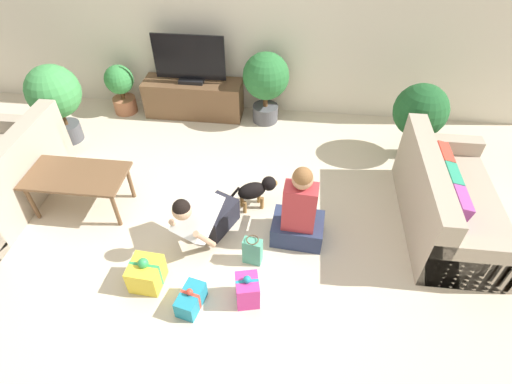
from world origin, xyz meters
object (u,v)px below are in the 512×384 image
object	(u,v)px
tv_console	(194,98)
person_sitting	(299,215)
dog	(257,189)
potted_plant_back_right	(266,80)
sofa_left	(2,180)
person_kneeling	(205,215)
sofa_right	(446,203)
gift_box_c	(247,290)
tv	(190,62)
coffee_table	(77,178)
gift_box_b	(191,299)
gift_bag_a	(253,251)
potted_plant_back_left	(121,86)
potted_plant_corner_left	(55,95)
gift_box_a	(146,273)
potted_plant_corner_right	(420,112)

from	to	relation	value
tv_console	person_sitting	bearing A→B (deg)	-54.63
dog	tv_console	bearing A→B (deg)	5.87
potted_plant_back_right	dog	world-z (taller)	potted_plant_back_right
sofa_left	dog	distance (m)	2.83
person_kneeling	dog	xyz separation A→B (m)	(0.46, 0.52, -0.08)
sofa_right	gift_box_c	world-z (taller)	sofa_right
tv	person_kneeling	world-z (taller)	tv
sofa_left	coffee_table	size ratio (longest dim) A/B	1.63
tv_console	gift_box_b	size ratio (longest dim) A/B	4.05
sofa_left	dog	size ratio (longest dim) A/B	3.44
sofa_right	gift_bag_a	distance (m)	2.09
potted_plant_back_left	gift_bag_a	xyz separation A→B (m)	(2.22, -2.54, -0.25)
gift_box_b	potted_plant_corner_left	bearing A→B (deg)	133.99
potted_plant_corner_left	gift_box_b	bearing A→B (deg)	-46.01
potted_plant_back_right	person_kneeling	size ratio (longest dim) A/B	1.22
potted_plant_back_right	potted_plant_corner_left	bearing A→B (deg)	-163.34
person_kneeling	gift_bag_a	distance (m)	0.60
sofa_left	gift_box_a	size ratio (longest dim) A/B	4.90
sofa_right	tv	xyz separation A→B (m)	(-3.12, 1.85, 0.52)
tv	dog	world-z (taller)	tv
dog	person_kneeling	bearing A→B (deg)	112.54
gift_box_a	gift_bag_a	bearing A→B (deg)	21.05
sofa_left	gift_box_c	world-z (taller)	sofa_left
person_kneeling	gift_box_a	xyz separation A→B (m)	(-0.44, -0.62, -0.19)
sofa_left	person_sitting	xyz separation A→B (m)	(3.29, -0.22, 0.07)
potted_plant_corner_right	gift_box_b	distance (m)	3.44
person_kneeling	gift_box_c	xyz separation A→B (m)	(0.52, -0.69, -0.19)
person_kneeling	gift_box_c	world-z (taller)	person_kneeling
person_sitting	gift_box_b	bearing A→B (deg)	49.03
sofa_right	potted_plant_corner_right	size ratio (longest dim) A/B	1.74
potted_plant_back_right	dog	distance (m)	1.81
sofa_right	sofa_left	bearing A→B (deg)	92.20
sofa_left	coffee_table	distance (m)	0.93
potted_plant_corner_right	gift_bag_a	size ratio (longest dim) A/B	3.00
potted_plant_back_right	gift_box_c	world-z (taller)	potted_plant_back_right
potted_plant_corner_left	gift_bag_a	size ratio (longest dim) A/B	3.24
sofa_right	potted_plant_corner_right	distance (m)	1.26
sofa_right	tv	distance (m)	3.66
tv	dog	size ratio (longest dim) A/B	1.98
sofa_left	potted_plant_back_right	size ratio (longest dim) A/B	1.69
sofa_right	gift_box_c	bearing A→B (deg)	121.40
dog	gift_box_a	size ratio (longest dim) A/B	1.42
sofa_left	tv_console	size ratio (longest dim) A/B	1.22
person_sitting	dog	xyz separation A→B (m)	(-0.47, 0.43, -0.11)
sofa_left	dog	bearing A→B (deg)	94.33
person_kneeling	gift_bag_a	size ratio (longest dim) A/B	2.53
potted_plant_back_right	gift_bag_a	world-z (taller)	potted_plant_back_right
person_kneeling	gift_bag_a	world-z (taller)	person_kneeling
tv	sofa_right	bearing A→B (deg)	-30.62
person_kneeling	gift_box_c	size ratio (longest dim) A/B	2.39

